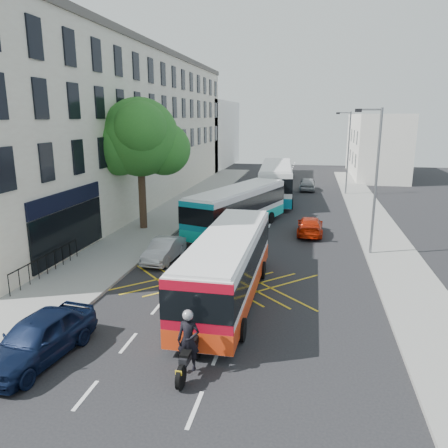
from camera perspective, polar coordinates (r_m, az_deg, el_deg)
The scene contains 19 objects.
ground at distance 15.24m, azimuth -0.79°, elevation -16.43°, with size 120.00×120.00×0.00m, color black.
pavement_left at distance 31.00m, azimuth -10.42°, elevation -0.58°, with size 5.00×70.00×0.15m, color gray.
pavement_right at distance 29.27m, azimuth 20.17°, elevation -2.08°, with size 3.00×70.00×0.15m, color gray.
terrace_main at distance 40.95m, azimuth -13.21°, elevation 12.20°, with size 8.30×45.00×13.50m.
terrace_far at distance 69.95m, azimuth -2.67°, elevation 11.64°, with size 8.00×20.00×10.00m, color silver.
building_right at distance 61.53m, azimuth 19.21°, elevation 9.67°, with size 6.00×18.00×8.00m, color silver.
street_tree at distance 30.06m, azimuth -10.99°, elevation 10.96°, with size 6.30×5.70×8.80m.
lamp_near at distance 25.28m, azimuth 19.08°, elevation 6.14°, with size 1.45×0.15×8.00m.
lamp_far at distance 45.10m, azimuth 15.81°, elevation 9.44°, with size 1.45×0.15×8.00m.
railings at distance 23.10m, azimuth -22.15°, elevation -4.75°, with size 0.08×5.60×1.14m, color black, non-canonical shape.
bus_near at distance 18.59m, azimuth 0.48°, elevation -5.47°, with size 2.63×10.34×2.90m.
bus_mid at distance 30.06m, azimuth 1.81°, elevation 2.11°, with size 5.71×10.80×2.97m.
bus_far at distance 41.36m, azimuth 6.83°, elevation 5.57°, with size 3.59×12.26×3.40m.
motorbike at distance 13.75m, azimuth -4.63°, elevation -15.32°, with size 0.71×2.38×2.11m.
parked_car_blue at distance 15.70m, azimuth -23.10°, elevation -13.52°, with size 1.78×4.43×1.51m, color #0D1836.
parked_car_silver at distance 24.08m, azimuth -7.84°, elevation -3.36°, with size 1.29×3.70×1.22m, color #A3A6AA.
red_hatchback at distance 29.69m, azimuth 11.18°, elevation -0.23°, with size 1.66×4.08×1.18m, color #B42107.
distant_car_grey at distance 57.13m, azimuth 7.93°, elevation 6.61°, with size 2.02×4.38×1.22m, color #414449.
distant_car_silver at distance 47.68m, azimuth 10.86°, elevation 5.18°, with size 1.64×4.08×1.39m, color #9A9DA1.
Camera 1 is at (2.76, -12.86, 7.68)m, focal length 35.00 mm.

